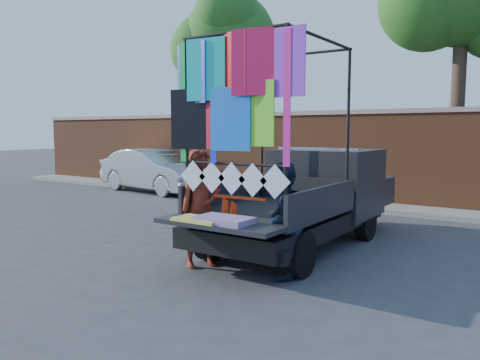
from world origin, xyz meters
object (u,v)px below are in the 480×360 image
Objects in this scene: sedan at (155,170)px; man at (281,221)px; pickup_truck at (314,195)px; woman at (201,208)px.

man is at bearing -118.46° from sedan.
man is (8.06, -5.79, 0.09)m from sedan.
pickup_truck reaches higher than man.
pickup_truck is 3.30× the size of man.
man is at bearing -53.39° from woman.
man is (1.28, 0.16, -0.08)m from woman.
pickup_truck is at bearing -107.85° from sedan.
man is (0.59, -2.29, -0.04)m from pickup_truck.
pickup_truck is 2.55m from woman.
man reaches higher than sedan.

